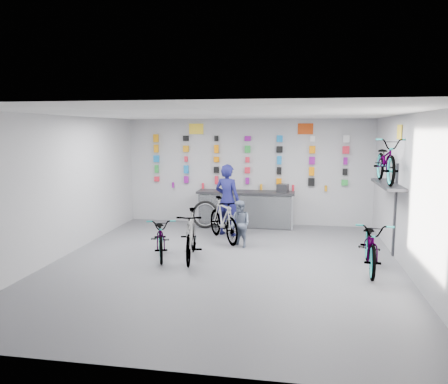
% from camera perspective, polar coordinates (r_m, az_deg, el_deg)
% --- Properties ---
extents(floor, '(8.00, 8.00, 0.00)m').
position_cam_1_polar(floor, '(8.94, 0.06, -9.41)').
color(floor, '#505055').
rests_on(floor, ground).
extents(ceiling, '(8.00, 8.00, 0.00)m').
position_cam_1_polar(ceiling, '(8.53, 0.07, 10.18)').
color(ceiling, white).
rests_on(ceiling, wall_back).
extents(wall_back, '(7.00, 0.00, 7.00)m').
position_cam_1_polar(wall_back, '(12.54, 3.11, 2.65)').
color(wall_back, '#ABABAD').
rests_on(wall_back, floor).
extents(wall_front, '(7.00, 0.00, 7.00)m').
position_cam_1_polar(wall_front, '(4.78, -7.99, -6.43)').
color(wall_front, '#ABABAD').
rests_on(wall_front, floor).
extents(wall_left, '(0.00, 8.00, 8.00)m').
position_cam_1_polar(wall_left, '(9.81, -20.53, 0.61)').
color(wall_left, '#ABABAD').
rests_on(wall_left, floor).
extents(wall_right, '(0.00, 8.00, 8.00)m').
position_cam_1_polar(wall_right, '(8.74, 23.32, -0.40)').
color(wall_right, '#ABABAD').
rests_on(wall_right, floor).
extents(counter, '(2.70, 0.66, 1.00)m').
position_cam_1_polar(counter, '(12.23, 2.83, -2.28)').
color(counter, black).
rests_on(counter, floor).
extents(merch_wall, '(5.57, 0.08, 1.56)m').
position_cam_1_polar(merch_wall, '(12.44, 3.44, 4.03)').
color(merch_wall, red).
rests_on(merch_wall, wall_back).
extents(wall_bracket, '(0.39, 1.90, 2.00)m').
position_cam_1_polar(wall_bracket, '(9.87, 20.72, 0.44)').
color(wall_bracket, '#333338').
rests_on(wall_bracket, wall_right).
extents(sign_left, '(0.42, 0.02, 0.30)m').
position_cam_1_polar(sign_left, '(12.73, -3.65, 8.23)').
color(sign_left, yellow).
rests_on(sign_left, wall_back).
extents(sign_right, '(0.42, 0.02, 0.30)m').
position_cam_1_polar(sign_right, '(12.39, 10.59, 8.11)').
color(sign_right, '#BD3D10').
rests_on(sign_right, wall_back).
extents(sign_side, '(0.02, 0.40, 0.30)m').
position_cam_1_polar(sign_side, '(9.82, 21.94, 7.28)').
color(sign_side, yellow).
rests_on(sign_side, wall_right).
extents(bike_left, '(1.11, 1.78, 0.88)m').
position_cam_1_polar(bike_left, '(9.46, -8.23, -5.74)').
color(bike_left, gray).
rests_on(bike_left, floor).
extents(bike_center, '(0.75, 1.80, 1.05)m').
position_cam_1_polar(bike_center, '(9.13, -4.35, -5.65)').
color(bike_center, gray).
rests_on(bike_center, floor).
extents(bike_right, '(0.81, 1.95, 1.00)m').
position_cam_1_polar(bike_right, '(8.94, 18.67, -6.53)').
color(bike_right, gray).
rests_on(bike_right, floor).
extents(bike_service, '(1.35, 1.77, 1.06)m').
position_cam_1_polar(bike_service, '(10.66, -0.10, -3.58)').
color(bike_service, gray).
rests_on(bike_service, floor).
extents(bike_wall, '(0.63, 1.80, 0.95)m').
position_cam_1_polar(bike_wall, '(9.80, 20.44, 3.86)').
color(bike_wall, gray).
rests_on(bike_wall, wall_bracket).
extents(clerk, '(0.77, 0.63, 1.84)m').
position_cam_1_polar(clerk, '(11.15, 0.43, -1.04)').
color(clerk, '#121347').
rests_on(clerk, floor).
extents(customer, '(0.67, 0.65, 1.09)m').
position_cam_1_polar(customer, '(10.07, 2.12, -4.21)').
color(customer, slate).
rests_on(customer, floor).
extents(spare_wheel, '(0.78, 0.26, 0.76)m').
position_cam_1_polar(spare_wheel, '(12.07, -2.47, -2.96)').
color(spare_wheel, black).
rests_on(spare_wheel, floor).
extents(register, '(0.34, 0.36, 0.22)m').
position_cam_1_polar(register, '(12.07, 7.68, 0.51)').
color(register, black).
rests_on(register, counter).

